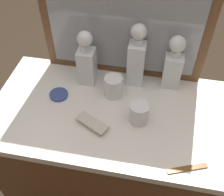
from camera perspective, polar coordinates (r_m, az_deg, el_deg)
dresser at (r=1.53m, az=-0.00°, el=-13.95°), size 1.05×0.56×0.92m
crystal_decanter_far_right at (r=1.22m, az=-5.34°, el=7.40°), size 0.07×0.07×0.27m
crystal_decanter_left at (r=1.20m, az=5.16°, el=7.89°), size 0.07×0.07×0.30m
crystal_decanter_far_left at (r=1.23m, az=12.71°, el=6.54°), size 0.08×0.08×0.26m
crystal_tumbler_front at (r=1.09m, az=5.69°, el=-3.29°), size 0.08×0.08×0.09m
crystal_tumbler_left at (r=1.18m, az=0.29°, el=2.29°), size 0.08×0.08×0.10m
silver_brush_front at (r=1.09m, az=-4.19°, el=-5.45°), size 0.14×0.11×0.02m
porcelain_dish at (r=1.23m, az=-11.16°, el=0.71°), size 0.08×0.08×0.01m
tortoiseshell_comb at (r=1.03m, az=15.54°, el=-14.13°), size 0.15×0.07×0.01m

